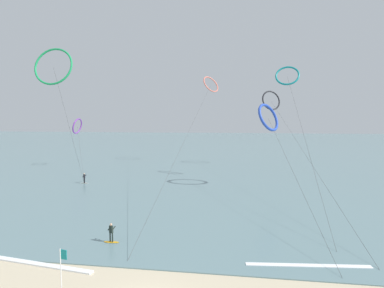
# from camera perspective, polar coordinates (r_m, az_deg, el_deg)

# --- Properties ---
(sea_water) EXTENTS (400.00, 200.00, 0.08)m
(sea_water) POSITION_cam_1_polar(r_m,az_deg,el_deg) (121.68, 5.71, -0.31)
(sea_water) COLOR slate
(sea_water) RESTS_ON ground
(surfer_amber) EXTENTS (1.40, 0.67, 1.70)m
(surfer_amber) POSITION_cam_1_polar(r_m,az_deg,el_deg) (29.34, -14.43, -15.52)
(surfer_amber) COLOR orange
(surfer_amber) RESTS_ON ground
(surfer_ivory) EXTENTS (1.40, 0.73, 1.70)m
(surfer_ivory) POSITION_cam_1_polar(r_m,az_deg,el_deg) (55.20, -18.94, -5.99)
(surfer_ivory) COLOR silver
(surfer_ivory) RESTS_ON ground
(kite_charcoal) EXTENTS (5.21, 51.22, 16.98)m
(kite_charcoal) POSITION_cam_1_polar(r_m,az_deg,el_deg) (72.84, 14.16, 7.65)
(kite_charcoal) COLOR black
(kite_charcoal) RESTS_ON ground
(kite_violet) EXTENTS (10.69, 18.73, 10.78)m
(kite_violet) POSITION_cam_1_polar(r_m,az_deg,el_deg) (73.90, -20.08, 3.05)
(kite_violet) COLOR purple
(kite_violet) RESTS_ON ground
(kite_emerald) EXTENTS (5.46, 9.25, 20.43)m
(kite_emerald) POSITION_cam_1_polar(r_m,az_deg,el_deg) (47.48, -23.83, 12.73)
(kite_emerald) COLOR #199351
(kite_emerald) RESTS_ON ground
(kite_teal) EXTENTS (4.44, 32.24, 19.93)m
(kite_teal) POSITION_cam_1_polar(r_m,az_deg,el_deg) (57.64, 16.91, 11.75)
(kite_teal) COLOR teal
(kite_teal) RESTS_ON ground
(kite_cobalt) EXTENTS (4.80, 30.69, 13.18)m
(kite_cobalt) POSITION_cam_1_polar(r_m,az_deg,el_deg) (49.83, 13.69, 4.71)
(kite_cobalt) COLOR #2647B7
(kite_cobalt) RESTS_ON ground
(kite_coral) EXTENTS (4.78, 56.18, 20.79)m
(kite_coral) POSITION_cam_1_polar(r_m,az_deg,el_deg) (76.02, 3.43, 10.73)
(kite_coral) COLOR #EA7260
(kite_coral) RESTS_ON ground
(beach_flag) EXTENTS (0.47, 0.10, 3.13)m
(beach_flag) POSITION_cam_1_polar(r_m,az_deg,el_deg) (21.69, -22.49, -19.74)
(beach_flag) COLOR silver
(beach_flag) RESTS_ON ground
(wave_crest_near) EXTENTS (10.99, 2.06, 0.12)m
(wave_crest_near) POSITION_cam_1_polar(r_m,az_deg,el_deg) (28.14, -27.59, -18.51)
(wave_crest_near) COLOR white
(wave_crest_near) RESTS_ON ground
(wave_crest_mid) EXTENTS (9.15, 1.34, 0.12)m
(wave_crest_mid) POSITION_cam_1_polar(r_m,az_deg,el_deg) (26.23, 20.33, -20.01)
(wave_crest_mid) COLOR white
(wave_crest_mid) RESTS_ON ground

